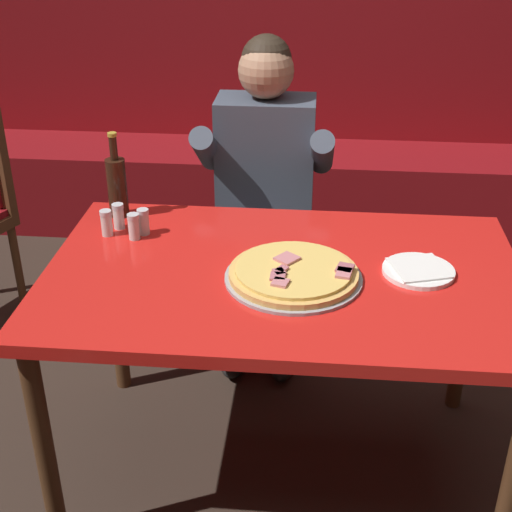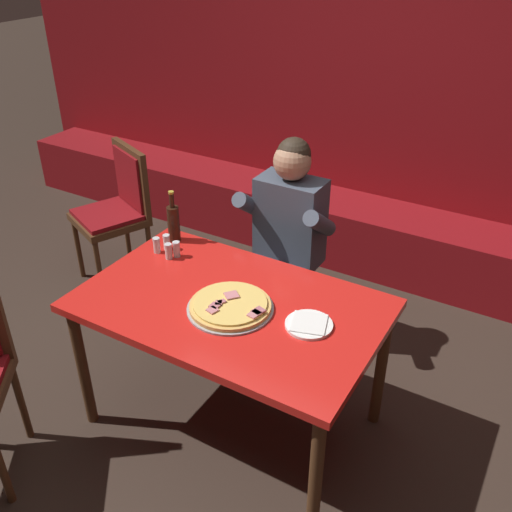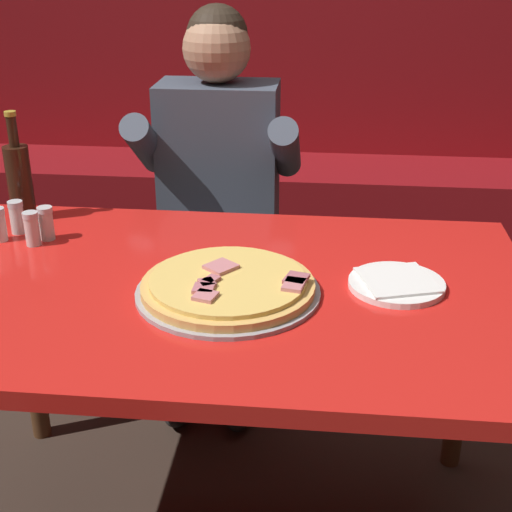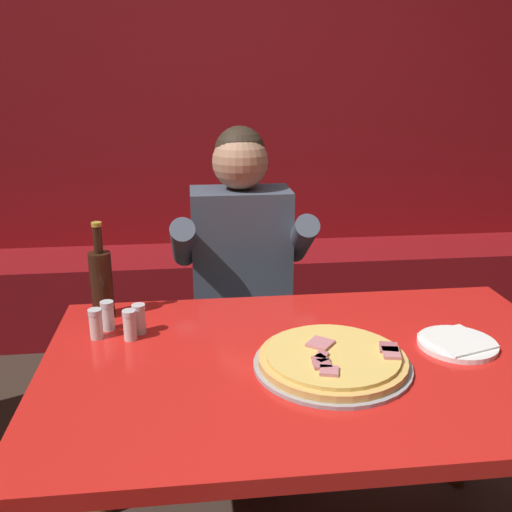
{
  "view_description": "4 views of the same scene",
  "coord_description": "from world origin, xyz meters",
  "px_view_note": "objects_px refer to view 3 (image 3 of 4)",
  "views": [
    {
      "loc": [
        0.09,
        -1.82,
        1.78
      ],
      "look_at": [
        -0.09,
        0.07,
        0.77
      ],
      "focal_mm": 50.0,
      "sensor_mm": 36.0,
      "label": 1
    },
    {
      "loc": [
        1.2,
        -1.79,
        2.29
      ],
      "look_at": [
        0.04,
        0.17,
        0.93
      ],
      "focal_mm": 40.0,
      "sensor_mm": 36.0,
      "label": 2
    },
    {
      "loc": [
        0.23,
        -1.39,
        1.46
      ],
      "look_at": [
        0.07,
        0.21,
        0.73
      ],
      "focal_mm": 50.0,
      "sensor_mm": 36.0,
      "label": 3
    },
    {
      "loc": [
        -0.3,
        -1.29,
        1.46
      ],
      "look_at": [
        -0.12,
        0.26,
        0.96
      ],
      "focal_mm": 40.0,
      "sensor_mm": 36.0,
      "label": 4
    }
  ],
  "objects_px": {
    "shaker_black_pepper": "(46,225)",
    "pizza": "(228,286)",
    "plate_white_paper": "(397,283)",
    "shaker_red_pepper_flakes": "(32,230)",
    "beer_bottle": "(19,179)",
    "main_dining_table": "(217,315)",
    "diner_seated_blue_shirt": "(216,194)",
    "shaker_parmesan": "(17,219)"
  },
  "relations": [
    {
      "from": "plate_white_paper",
      "to": "beer_bottle",
      "type": "xyz_separation_m",
      "value": [
        -0.97,
        0.32,
        0.1
      ]
    },
    {
      "from": "main_dining_table",
      "to": "shaker_parmesan",
      "type": "distance_m",
      "value": 0.61
    },
    {
      "from": "main_dining_table",
      "to": "plate_white_paper",
      "type": "relative_size",
      "value": 6.67
    },
    {
      "from": "diner_seated_blue_shirt",
      "to": "plate_white_paper",
      "type": "bearing_deg",
      "value": -54.54
    },
    {
      "from": "pizza",
      "to": "beer_bottle",
      "type": "height_order",
      "value": "beer_bottle"
    },
    {
      "from": "diner_seated_blue_shirt",
      "to": "beer_bottle",
      "type": "bearing_deg",
      "value": -138.79
    },
    {
      "from": "pizza",
      "to": "diner_seated_blue_shirt",
      "type": "bearing_deg",
      "value": 100.85
    },
    {
      "from": "beer_bottle",
      "to": "shaker_parmesan",
      "type": "bearing_deg",
      "value": -75.58
    },
    {
      "from": "shaker_black_pepper",
      "to": "diner_seated_blue_shirt",
      "type": "relative_size",
      "value": 0.07
    },
    {
      "from": "diner_seated_blue_shirt",
      "to": "shaker_red_pepper_flakes",
      "type": "bearing_deg",
      "value": -122.43
    },
    {
      "from": "main_dining_table",
      "to": "pizza",
      "type": "height_order",
      "value": "pizza"
    },
    {
      "from": "beer_bottle",
      "to": "shaker_parmesan",
      "type": "distance_m",
      "value": 0.13
    },
    {
      "from": "main_dining_table",
      "to": "diner_seated_blue_shirt",
      "type": "height_order",
      "value": "diner_seated_blue_shirt"
    },
    {
      "from": "pizza",
      "to": "plate_white_paper",
      "type": "height_order",
      "value": "pizza"
    },
    {
      "from": "plate_white_paper",
      "to": "shaker_red_pepper_flakes",
      "type": "bearing_deg",
      "value": 170.73
    },
    {
      "from": "plate_white_paper",
      "to": "shaker_red_pepper_flakes",
      "type": "height_order",
      "value": "shaker_red_pepper_flakes"
    },
    {
      "from": "plate_white_paper",
      "to": "beer_bottle",
      "type": "relative_size",
      "value": 0.72
    },
    {
      "from": "plate_white_paper",
      "to": "shaker_black_pepper",
      "type": "bearing_deg",
      "value": 168.01
    },
    {
      "from": "shaker_black_pepper",
      "to": "beer_bottle",
      "type": "bearing_deg",
      "value": 130.98
    },
    {
      "from": "main_dining_table",
      "to": "plate_white_paper",
      "type": "xyz_separation_m",
      "value": [
        0.39,
        0.02,
        0.09
      ]
    },
    {
      "from": "main_dining_table",
      "to": "beer_bottle",
      "type": "xyz_separation_m",
      "value": [
        -0.58,
        0.34,
        0.19
      ]
    },
    {
      "from": "plate_white_paper",
      "to": "shaker_parmesan",
      "type": "height_order",
      "value": "shaker_parmesan"
    },
    {
      "from": "beer_bottle",
      "to": "shaker_red_pepper_flakes",
      "type": "bearing_deg",
      "value": -61.31
    },
    {
      "from": "shaker_black_pepper",
      "to": "diner_seated_blue_shirt",
      "type": "bearing_deg",
      "value": 57.4
    },
    {
      "from": "beer_bottle",
      "to": "shaker_red_pepper_flakes",
      "type": "xyz_separation_m",
      "value": [
        0.09,
        -0.17,
        -0.07
      ]
    },
    {
      "from": "beer_bottle",
      "to": "shaker_black_pepper",
      "type": "height_order",
      "value": "beer_bottle"
    },
    {
      "from": "pizza",
      "to": "shaker_red_pepper_flakes",
      "type": "height_order",
      "value": "shaker_red_pepper_flakes"
    },
    {
      "from": "shaker_red_pepper_flakes",
      "to": "beer_bottle",
      "type": "bearing_deg",
      "value": 118.69
    },
    {
      "from": "shaker_red_pepper_flakes",
      "to": "diner_seated_blue_shirt",
      "type": "relative_size",
      "value": 0.07
    },
    {
      "from": "main_dining_table",
      "to": "shaker_red_pepper_flakes",
      "type": "xyz_separation_m",
      "value": [
        -0.48,
        0.17,
        0.12
      ]
    },
    {
      "from": "beer_bottle",
      "to": "plate_white_paper",
      "type": "bearing_deg",
      "value": -18.0
    },
    {
      "from": "beer_bottle",
      "to": "shaker_red_pepper_flakes",
      "type": "relative_size",
      "value": 3.4
    },
    {
      "from": "shaker_black_pepper",
      "to": "diner_seated_blue_shirt",
      "type": "xyz_separation_m",
      "value": [
        0.34,
        0.54,
        -0.09
      ]
    },
    {
      "from": "shaker_black_pepper",
      "to": "pizza",
      "type": "bearing_deg",
      "value": -26.95
    },
    {
      "from": "pizza",
      "to": "shaker_parmesan",
      "type": "bearing_deg",
      "value": 154.08
    },
    {
      "from": "main_dining_table",
      "to": "shaker_red_pepper_flakes",
      "type": "distance_m",
      "value": 0.53
    },
    {
      "from": "pizza",
      "to": "shaker_red_pepper_flakes",
      "type": "xyz_separation_m",
      "value": [
        -0.52,
        0.21,
        0.02
      ]
    },
    {
      "from": "pizza",
      "to": "beer_bottle",
      "type": "xyz_separation_m",
      "value": [
        -0.61,
        0.39,
        0.09
      ]
    },
    {
      "from": "pizza",
      "to": "diner_seated_blue_shirt",
      "type": "xyz_separation_m",
      "value": [
        -0.15,
        0.79,
        -0.07
      ]
    },
    {
      "from": "pizza",
      "to": "plate_white_paper",
      "type": "bearing_deg",
      "value": 10.96
    },
    {
      "from": "plate_white_paper",
      "to": "shaker_parmesan",
      "type": "bearing_deg",
      "value": 167.22
    },
    {
      "from": "shaker_red_pepper_flakes",
      "to": "shaker_black_pepper",
      "type": "bearing_deg",
      "value": 60.13
    }
  ]
}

